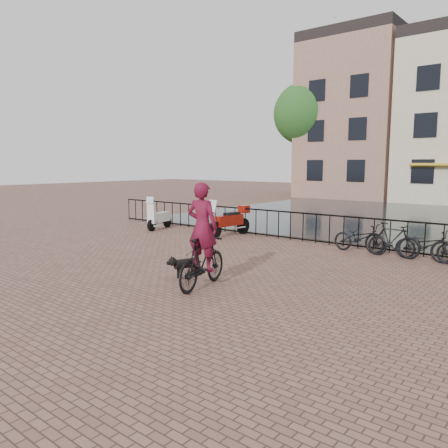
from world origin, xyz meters
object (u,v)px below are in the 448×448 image
Objects in this scene: dog at (186,266)px; motorcycle at (229,217)px; scooter at (160,212)px; cyclist at (202,241)px.

dog is 6.17m from motorcycle.
scooter is at bearing -166.84° from motorcycle.
motorcycle is at bearing -67.88° from cyclist.
dog is (-0.87, 0.37, -0.75)m from cyclist.
dog is at bearing -34.43° from cyclist.
cyclist reaches higher than motorcycle.
motorcycle is at bearing -7.19° from scooter.
motorcycle reaches higher than dog.
motorcycle is at bearing 138.88° from dog.
scooter is (-3.35, -0.44, -0.01)m from motorcycle.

